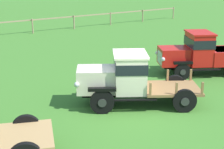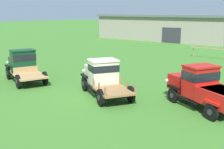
{
  "view_description": "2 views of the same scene",
  "coord_description": "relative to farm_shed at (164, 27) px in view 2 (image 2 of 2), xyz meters",
  "views": [
    {
      "loc": [
        -7.34,
        -9.72,
        5.25
      ],
      "look_at": [
        0.0,
        1.64,
        1.0
      ],
      "focal_mm": 55.0,
      "sensor_mm": 36.0,
      "label": 1
    },
    {
      "loc": [
        10.65,
        -11.76,
        4.84
      ],
      "look_at": [
        0.0,
        1.64,
        1.0
      ],
      "focal_mm": 45.0,
      "sensor_mm": 36.0,
      "label": 2
    }
  ],
  "objects": [
    {
      "name": "ground_plane",
      "position": [
        13.09,
        -32.75,
        -2.2
      ],
      "size": [
        240.0,
        240.0,
        0.0
      ],
      "primitive_type": "plane",
      "color": "#3D7528"
    },
    {
      "name": "farm_shed",
      "position": [
        0.0,
        0.0,
        0.0
      ],
      "size": [
        23.7,
        8.86,
        4.35
      ],
      "color": "gray",
      "rests_on": "ground"
    },
    {
      "name": "vintage_truck_second_in_line",
      "position": [
        13.09,
        -32.04,
        -1.07
      ],
      "size": [
        5.0,
        3.85,
        2.1
      ],
      "color": "black",
      "rests_on": "ground"
    },
    {
      "name": "vintage_truck_foreground_near",
      "position": [
        6.43,
        -33.02,
        -1.05
      ],
      "size": [
        5.12,
        3.25,
        2.22
      ],
      "color": "black",
      "rests_on": "ground"
    },
    {
      "name": "vintage_truck_midrow_center",
      "position": [
        18.78,
        -30.8,
        -1.11
      ],
      "size": [
        4.76,
        3.5,
        2.17
      ],
      "color": "black",
      "rests_on": "ground"
    }
  ]
}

